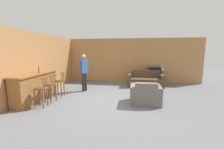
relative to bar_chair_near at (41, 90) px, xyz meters
name	(u,v)px	position (x,y,z in m)	size (l,w,h in m)	color
ground_plane	(111,100)	(2.16, 1.03, -0.56)	(24.00, 24.00, 0.00)	slate
wall_back	(120,60)	(2.16, 4.65, 0.74)	(9.40, 0.08, 2.60)	#B27A47
wall_left	(52,63)	(-0.94, 2.34, 0.74)	(0.08, 8.62, 2.60)	#B27A47
bar_counter	(36,87)	(-0.61, 0.59, -0.04)	(0.55, 2.14, 1.04)	brown
bar_chair_near	(41,90)	(0.00, 0.00, 0.00)	(0.42, 0.42, 1.01)	brown
bar_chair_mid	(50,87)	(0.00, 0.55, 0.00)	(0.48, 0.48, 1.01)	brown
bar_chair_far	(59,83)	(0.00, 1.23, 0.00)	(0.42, 0.42, 1.01)	brown
couch_far	(145,81)	(3.62, 3.58, -0.26)	(1.82, 0.92, 0.83)	#4C3828
armchair_near	(145,95)	(3.44, 0.86, -0.26)	(1.06, 0.88, 0.81)	#70665B
coffee_table	(145,86)	(3.50, 2.19, -0.25)	(0.64, 0.90, 0.36)	#472D1E
tv_unit	(154,79)	(4.17, 4.35, -0.31)	(1.08, 0.45, 0.52)	#2D2319
tv	(154,71)	(4.17, 4.35, 0.19)	(0.72, 0.46, 0.48)	#4C4C4C
bottle	(39,69)	(-0.54, 0.76, 0.61)	(0.08, 0.08, 0.30)	#B27A23
table_lamp	(161,68)	(4.55, 4.35, 0.35)	(0.28, 0.28, 0.54)	brown
person_by_window	(84,70)	(0.74, 2.16, 0.41)	(0.32, 0.49, 1.71)	black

